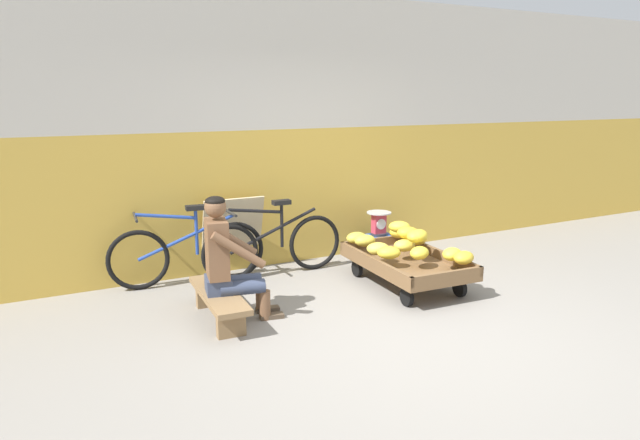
# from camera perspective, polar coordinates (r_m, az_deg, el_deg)

# --- Properties ---
(ground_plane) EXTENTS (80.00, 80.00, 0.00)m
(ground_plane) POSITION_cam_1_polar(r_m,az_deg,el_deg) (5.01, 9.45, -11.28)
(ground_plane) COLOR gray
(back_wall) EXTENTS (16.00, 0.30, 3.13)m
(back_wall) POSITION_cam_1_polar(r_m,az_deg,el_deg) (6.87, -3.46, 8.78)
(back_wall) COLOR gold
(back_wall) RESTS_ON ground
(banana_cart) EXTENTS (0.91, 1.48, 0.36)m
(banana_cart) POSITION_cam_1_polar(r_m,az_deg,el_deg) (6.14, 8.57, -4.37)
(banana_cart) COLOR brown
(banana_cart) RESTS_ON ground
(banana_pile) EXTENTS (0.91, 1.41, 0.26)m
(banana_pile) POSITION_cam_1_polar(r_m,az_deg,el_deg) (6.15, 8.50, -2.18)
(banana_pile) COLOR gold
(banana_pile) RESTS_ON banana_cart
(low_bench) EXTENTS (0.36, 1.12, 0.27)m
(low_bench) POSITION_cam_1_polar(r_m,az_deg,el_deg) (5.26, -10.03, -7.79)
(low_bench) COLOR olive
(low_bench) RESTS_ON ground
(vendor_seated) EXTENTS (0.72, 0.55, 1.14)m
(vendor_seated) POSITION_cam_1_polar(r_m,az_deg,el_deg) (5.15, -9.21, -3.87)
(vendor_seated) COLOR brown
(vendor_seated) RESTS_ON ground
(plastic_crate) EXTENTS (0.36, 0.28, 0.30)m
(plastic_crate) POSITION_cam_1_polar(r_m,az_deg,el_deg) (7.12, 5.83, -2.69)
(plastic_crate) COLOR #234CA8
(plastic_crate) RESTS_ON ground
(weighing_scale) EXTENTS (0.30, 0.30, 0.29)m
(weighing_scale) POSITION_cam_1_polar(r_m,az_deg,el_deg) (7.04, 5.88, -0.31)
(weighing_scale) COLOR #28282D
(weighing_scale) RESTS_ON plastic_crate
(bicycle_near_left) EXTENTS (1.66, 0.48, 0.86)m
(bicycle_near_left) POSITION_cam_1_polar(r_m,az_deg,el_deg) (6.26, -13.06, -3.15)
(bicycle_near_left) COLOR black
(bicycle_near_left) RESTS_ON ground
(bicycle_far_left) EXTENTS (1.66, 0.48, 0.86)m
(bicycle_far_left) POSITION_cam_1_polar(r_m,az_deg,el_deg) (6.41, -4.65, -2.51)
(bicycle_far_left) COLOR black
(bicycle_far_left) RESTS_ON ground
(sign_board) EXTENTS (0.70, 0.26, 0.87)m
(sign_board) POSITION_cam_1_polar(r_m,az_deg,el_deg) (6.60, -8.72, -1.44)
(sign_board) COLOR #C6B289
(sign_board) RESTS_ON ground
(shopping_bag) EXTENTS (0.18, 0.12, 0.24)m
(shopping_bag) POSITION_cam_1_polar(r_m,az_deg,el_deg) (6.89, 10.10, -3.59)
(shopping_bag) COLOR #D13D4C
(shopping_bag) RESTS_ON ground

